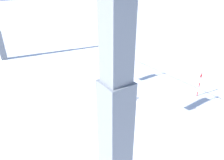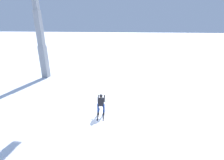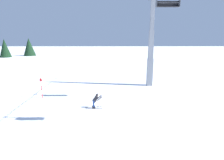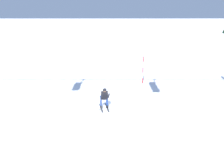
% 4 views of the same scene
% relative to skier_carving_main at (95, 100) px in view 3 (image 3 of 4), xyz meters
% --- Properties ---
extents(ground_plane, '(260.00, 260.00, 0.00)m').
position_rel_skier_carving_main_xyz_m(ground_plane, '(-0.44, -0.62, -0.84)').
color(ground_plane, white).
extents(skier_carving_main, '(0.85, 1.77, 1.59)m').
position_rel_skier_carving_main_xyz_m(skier_carving_main, '(0.00, 0.00, 0.00)').
color(skier_carving_main, black).
rests_on(skier_carving_main, ground_plane).
extents(lift_tower_near, '(0.74, 2.40, 12.17)m').
position_rel_skier_carving_main_xyz_m(lift_tower_near, '(-8.69, 7.10, 4.22)').
color(lift_tower_near, gray).
rests_on(lift_tower_near, ground_plane).
extents(chairlift_seat_nearest, '(0.61, 2.29, 2.41)m').
position_rel_skier_carving_main_xyz_m(chairlift_seat_nearest, '(-2.19, 7.10, 9.16)').
color(chairlift_seat_nearest, black).
extents(trail_marker_pole, '(0.07, 0.28, 2.35)m').
position_rel_skier_carving_main_xyz_m(trail_marker_pole, '(-3.17, -6.36, 0.42)').
color(trail_marker_pole, red).
rests_on(trail_marker_pole, ground_plane).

